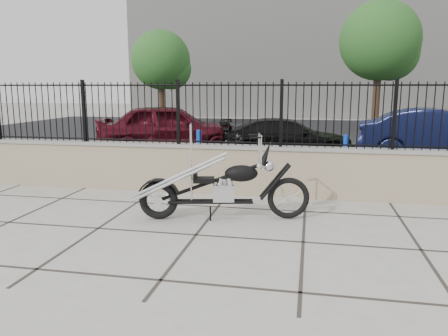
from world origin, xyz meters
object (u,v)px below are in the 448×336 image
Objects in this scene: car_black at (287,138)px; chopper_motorcycle at (220,171)px; car_blue at (440,135)px; car_red at (170,128)px.

chopper_motorcycle is at bearing 167.38° from car_black.
car_blue is at bearing -94.84° from car_black.
car_red is at bearing 102.50° from chopper_motorcycle.
chopper_motorcycle reaches higher than car_blue.
chopper_motorcycle is 8.26m from car_blue.
chopper_motorcycle is 0.58× the size of car_blue.
car_red is (-2.99, 6.65, 0.01)m from chopper_motorcycle.
car_red reaches higher than car_black.
car_red is at bearing 80.99° from car_black.
chopper_motorcycle is 0.56× the size of car_red.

